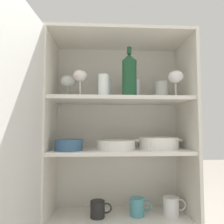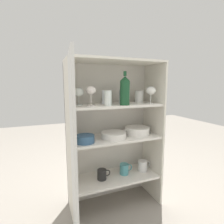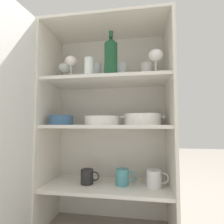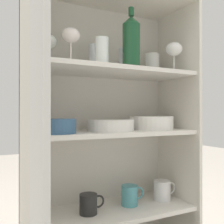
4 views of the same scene
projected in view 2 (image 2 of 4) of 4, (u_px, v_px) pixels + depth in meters
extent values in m
plane|color=gray|center=(122.00, 215.00, 1.51)|extent=(8.00, 8.00, 0.00)
cube|color=silver|center=(108.00, 133.00, 1.72)|extent=(0.82, 0.02, 1.30)
cube|color=silver|center=(70.00, 143.00, 1.42)|extent=(0.02, 0.35, 1.30)
cube|color=silver|center=(152.00, 133.00, 1.71)|extent=(0.02, 0.35, 1.30)
cube|color=silver|center=(115.00, 61.00, 1.46)|extent=(0.82, 0.35, 0.02)
cube|color=silver|center=(115.00, 177.00, 1.62)|extent=(0.78, 0.32, 0.02)
cube|color=silver|center=(115.00, 138.00, 1.56)|extent=(0.78, 0.32, 0.02)
cube|color=silver|center=(115.00, 105.00, 1.52)|extent=(0.78, 0.32, 0.02)
cube|color=silver|center=(74.00, 162.00, 1.06)|extent=(0.06, 0.40, 1.30)
cylinder|color=white|center=(108.00, 98.00, 1.39)|extent=(0.06, 0.06, 0.12)
cylinder|color=white|center=(139.00, 97.00, 1.64)|extent=(0.08, 0.08, 0.11)
cylinder|color=white|center=(123.00, 97.00, 1.57)|extent=(0.07, 0.07, 0.12)
cylinder|color=white|center=(105.00, 97.00, 1.51)|extent=(0.06, 0.06, 0.12)
cylinder|color=white|center=(150.00, 103.00, 1.55)|extent=(0.06, 0.06, 0.01)
cylinder|color=white|center=(151.00, 99.00, 1.55)|extent=(0.01, 0.01, 0.08)
ellipsoid|color=white|center=(151.00, 90.00, 1.54)|extent=(0.09, 0.09, 0.07)
cylinder|color=silver|center=(91.00, 105.00, 1.38)|extent=(0.07, 0.07, 0.01)
cylinder|color=silver|center=(91.00, 100.00, 1.38)|extent=(0.01, 0.01, 0.08)
ellipsoid|color=silver|center=(91.00, 90.00, 1.36)|extent=(0.08, 0.08, 0.06)
cylinder|color=white|center=(79.00, 105.00, 1.43)|extent=(0.06, 0.06, 0.01)
cylinder|color=white|center=(79.00, 100.00, 1.42)|extent=(0.01, 0.01, 0.07)
ellipsoid|color=white|center=(79.00, 92.00, 1.41)|extent=(0.09, 0.09, 0.07)
cylinder|color=#194728|center=(125.00, 93.00, 1.42)|extent=(0.08, 0.08, 0.20)
cone|color=#194728|center=(125.00, 78.00, 1.41)|extent=(0.08, 0.08, 0.04)
cylinder|color=#194728|center=(125.00, 74.00, 1.40)|extent=(0.03, 0.03, 0.04)
cylinder|color=silver|center=(114.00, 138.00, 1.52)|extent=(0.22, 0.22, 0.01)
cylinder|color=silver|center=(114.00, 137.00, 1.52)|extent=(0.22, 0.22, 0.01)
cylinder|color=silver|center=(114.00, 136.00, 1.52)|extent=(0.22, 0.22, 0.01)
cylinder|color=silver|center=(114.00, 135.00, 1.52)|extent=(0.22, 0.22, 0.01)
cylinder|color=silver|center=(114.00, 134.00, 1.51)|extent=(0.22, 0.22, 0.01)
cylinder|color=silver|center=(114.00, 133.00, 1.51)|extent=(0.22, 0.22, 0.01)
cylinder|color=#33567A|center=(85.00, 139.00, 1.40)|extent=(0.15, 0.15, 0.06)
torus|color=#33567A|center=(85.00, 136.00, 1.39)|extent=(0.15, 0.15, 0.01)
cylinder|color=white|center=(137.00, 131.00, 1.64)|extent=(0.23, 0.23, 0.07)
cube|color=white|center=(125.00, 130.00, 1.59)|extent=(0.03, 0.02, 0.01)
cube|color=white|center=(149.00, 128.00, 1.69)|extent=(0.03, 0.02, 0.01)
cylinder|color=black|center=(102.00, 174.00, 1.56)|extent=(0.08, 0.08, 0.09)
torus|color=black|center=(107.00, 173.00, 1.58)|extent=(0.06, 0.01, 0.06)
cylinder|color=white|center=(143.00, 166.00, 1.71)|extent=(0.09, 0.09, 0.10)
torus|color=white|center=(147.00, 164.00, 1.73)|extent=(0.07, 0.01, 0.07)
cylinder|color=teal|center=(124.00, 169.00, 1.65)|extent=(0.08, 0.08, 0.10)
torus|color=teal|center=(129.00, 168.00, 1.67)|extent=(0.06, 0.01, 0.06)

